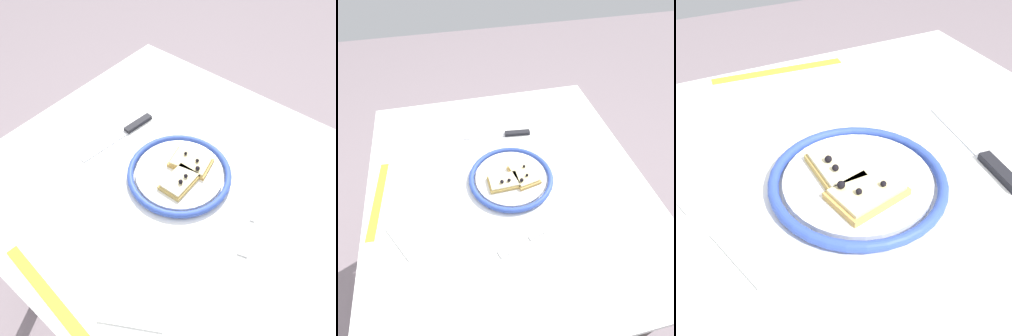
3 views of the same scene
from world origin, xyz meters
TOP-DOWN VIEW (x-y plane):
  - ground_plane at (0.00, 0.00)m, footprint 6.00×6.00m
  - dining_table at (0.00, 0.00)m, footprint 0.94×0.85m
  - plate at (0.01, -0.01)m, footprint 0.26×0.26m
  - pizza_slice_near at (-0.02, 0.01)m, footprint 0.06×0.10m
  - pizza_slice_far at (0.00, -0.05)m, footprint 0.11×0.09m
  - knife at (0.21, -0.05)m, footprint 0.05×0.24m
  - fork at (-0.20, -0.02)m, footprint 0.08×0.20m
  - measuring_tape at (0.02, 0.39)m, footprint 0.28×0.05m
  - napkin at (-0.11, 0.27)m, footprint 0.18×0.18m

SIDE VIEW (x-z plane):
  - ground_plane at x=0.00m, z-range 0.00..0.00m
  - dining_table at x=0.00m, z-range 0.26..1.01m
  - measuring_tape at x=0.02m, z-range 0.75..0.75m
  - napkin at x=-0.11m, z-range 0.75..0.75m
  - fork at x=-0.20m, z-range 0.75..0.75m
  - knife at x=0.21m, z-range 0.74..0.76m
  - plate at x=0.01m, z-range 0.75..0.77m
  - pizza_slice_near at x=-0.02m, z-range 0.76..0.78m
  - pizza_slice_far at x=0.00m, z-range 0.76..0.78m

